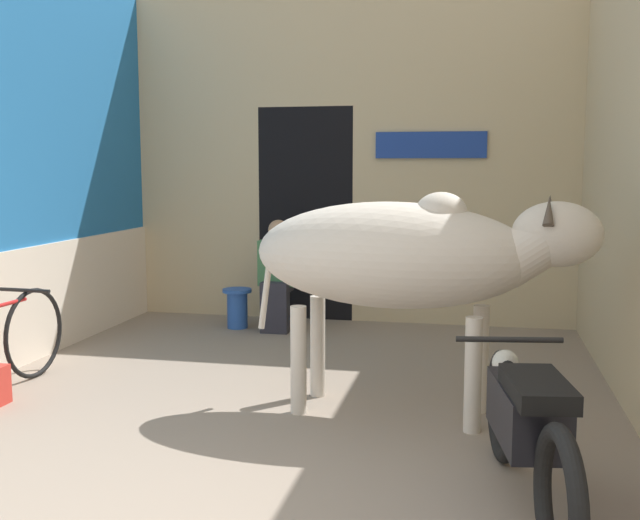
# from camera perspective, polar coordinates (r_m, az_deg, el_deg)

# --- Properties ---
(wall_back_with_doorway) EXTENTS (4.80, 0.93, 3.56)m
(wall_back_with_doorway) POSITION_cam_1_polar(r_m,az_deg,el_deg) (8.38, 1.31, 6.26)
(wall_back_with_doorway) COLOR #C6B289
(wall_back_with_doorway) RESTS_ON ground_plane
(cow) EXTENTS (2.33, 0.96, 1.52)m
(cow) POSITION_cam_1_polar(r_m,az_deg,el_deg) (5.02, 6.61, 0.32)
(cow) COLOR beige
(cow) RESTS_ON ground_plane
(motorcycle_near) EXTENTS (0.58, 1.87, 0.76)m
(motorcycle_near) POSITION_cam_1_polar(r_m,az_deg,el_deg) (3.88, 15.48, -12.02)
(motorcycle_near) COLOR black
(motorcycle_near) RESTS_ON ground_plane
(shopkeeper_seated) EXTENTS (0.40, 0.34, 1.14)m
(shopkeeper_seated) POSITION_cam_1_polar(r_m,az_deg,el_deg) (7.68, -3.25, -0.98)
(shopkeeper_seated) COLOR #282833
(shopkeeper_seated) RESTS_ON ground_plane
(plastic_stool) EXTENTS (0.30, 0.30, 0.41)m
(plastic_stool) POSITION_cam_1_polar(r_m,az_deg,el_deg) (7.89, -6.32, -3.58)
(plastic_stool) COLOR #2856B2
(plastic_stool) RESTS_ON ground_plane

